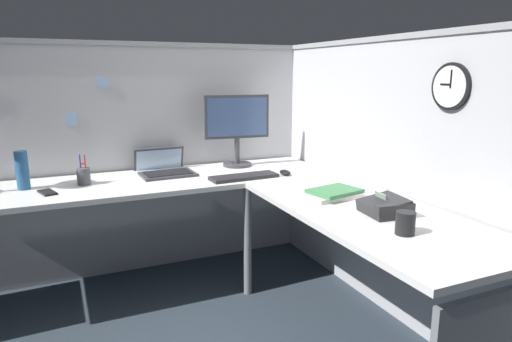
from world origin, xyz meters
TOP-DOWN VIEW (x-y plane):
  - ground_plane at (0.00, 0.00)m, footprint 6.80×6.80m
  - cubicle_wall_back at (-0.36, 0.87)m, footprint 2.57×0.12m
  - cubicle_wall_right at (0.87, -0.27)m, footprint 0.12×2.37m
  - desk at (-0.15, -0.05)m, footprint 2.35×2.15m
  - monitor at (0.29, 0.64)m, footprint 0.46×0.20m
  - laptop at (-0.24, 0.64)m, footprint 0.35×0.39m
  - keyboard at (0.18, 0.26)m, footprint 0.44×0.16m
  - computer_mouse at (0.46, 0.24)m, footprint 0.06×0.10m
  - pen_cup at (-0.75, 0.50)m, footprint 0.08×0.08m
  - cell_phone at (-0.95, 0.38)m, footprint 0.11×0.16m
  - thermos_flask at (-1.07, 0.53)m, footprint 0.07×0.07m
  - office_phone at (0.50, -0.69)m, footprint 0.21×0.22m
  - book_stack at (0.44, -0.33)m, footprint 0.31×0.24m
  - coffee_mug at (0.40, -0.93)m, footprint 0.08×0.08m
  - wall_clock at (0.82, -0.72)m, footprint 0.04×0.22m
  - pinned_note_leftmost at (-0.78, 0.82)m, footprint 0.06×0.00m
  - pinned_note_rightmost at (-0.58, 0.82)m, footprint 0.08×0.00m

SIDE VIEW (x-z plane):
  - ground_plane at x=0.00m, z-range 0.00..0.00m
  - desk at x=-0.15m, z-range 0.27..1.00m
  - cell_phone at x=-0.95m, z-range 0.73..0.74m
  - keyboard at x=0.18m, z-range 0.73..0.75m
  - computer_mouse at x=0.46m, z-range 0.73..0.76m
  - book_stack at x=0.44m, z-range 0.73..0.77m
  - laptop at x=-0.24m, z-range 0.65..0.86m
  - office_phone at x=0.50m, z-range 0.71..0.82m
  - coffee_mug at x=0.40m, z-range 0.73..0.83m
  - pen_cup at x=-0.75m, z-range 0.69..0.87m
  - cubicle_wall_back at x=-0.36m, z-range 0.00..1.58m
  - cubicle_wall_right at x=0.87m, z-range 0.00..1.58m
  - thermos_flask at x=-1.07m, z-range 0.73..0.95m
  - monitor at x=0.29m, z-range 0.77..1.27m
  - pinned_note_leftmost at x=-0.78m, z-range 1.05..1.13m
  - wall_clock at x=0.82m, z-range 1.21..1.43m
  - pinned_note_rightmost at x=-0.58m, z-range 1.29..1.35m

